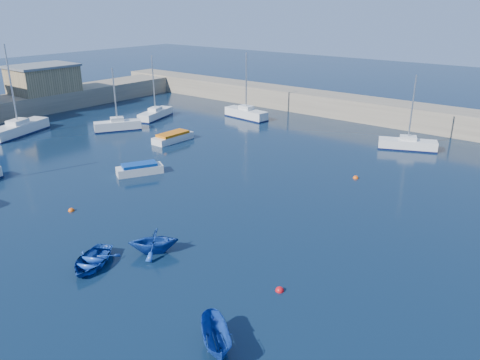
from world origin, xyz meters
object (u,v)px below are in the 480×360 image
Objects in this scene: sailboat_4 at (155,114)px; motorboat_2 at (173,137)px; sailboat_2 at (19,129)px; sailboat_3 at (118,125)px; sailboat_6 at (407,144)px; dinghy_center at (91,261)px; brick_shed_a at (43,80)px; motorboat_1 at (140,169)px; sailboat_5 at (246,113)px; dinghy_right at (217,339)px; dinghy_left at (154,241)px.

sailboat_4 is 11.27m from motorboat_2.
sailboat_4 is (6.13, 14.92, -0.11)m from sailboat_2.
motorboat_2 is at bearing 36.54° from sailboat_3.
dinghy_center is (-5.82, -33.38, -0.19)m from sailboat_6.
brick_shed_a is 17.33m from sailboat_3.
motorboat_1 is at bearing -59.28° from motorboat_2.
sailboat_4 is at bearing 79.20° from sailboat_6.
sailboat_5 is at bearing 20.94° from sailboat_4.
sailboat_2 is at bearing 97.42° from sailboat_6.
sailboat_3 is at bearing 176.98° from motorboat_1.
motorboat_1 is (20.80, -0.04, -0.23)m from sailboat_2.
dinghy_center is (15.27, -33.88, -0.29)m from sailboat_5.
dinghy_right is at bearing -4.24° from motorboat_1.
sailboat_2 is 1.32× the size of sailboat_6.
motorboat_1 is at bearing -62.95° from sailboat_4.
motorboat_1 is (30.41, -9.12, -3.65)m from brick_shed_a.
sailboat_4 is 20.95m from motorboat_1.
dinghy_center is at bearing -53.45° from motorboat_2.
dinghy_right is at bearing 17.48° from dinghy_left.
sailboat_5 reaches higher than dinghy_center.
brick_shed_a is 47.78m from sailboat_6.
dinghy_center is 10.07m from dinghy_right.
sailboat_2 reaches higher than brick_shed_a.
motorboat_1 is 14.14m from dinghy_left.
sailboat_5 is at bearing 92.34° from motorboat_2.
dinghy_left is (16.49, -17.37, 0.31)m from motorboat_2.
sailboat_5 reaches higher than sailboat_6.
dinghy_left is at bearing 148.67° from sailboat_6.
sailboat_4 is 30.97m from sailboat_6.
dinghy_left reaches higher than dinghy_right.
sailboat_2 is 26.89m from sailboat_5.
sailboat_5 is 42.88m from dinghy_right.
brick_shed_a is 31.96m from motorboat_1.
dinghy_right is (25.32, -34.61, -0.05)m from sailboat_5.
sailboat_4 is 11.65m from sailboat_5.
sailboat_2 is 1.39× the size of sailboat_3.
sailboat_5 reaches higher than motorboat_1.
sailboat_5 is 1.75× the size of motorboat_2.
motorboat_1 is 1.32× the size of dinghy_right.
sailboat_6 is 2.40× the size of dinghy_right.
sailboat_5 is 34.97m from dinghy_left.
sailboat_2 reaches higher than sailboat_6.
sailboat_2 reaches higher than dinghy_right.
sailboat_5 is 2.01× the size of motorboat_1.
dinghy_right is (33.25, -20.49, -0.02)m from sailboat_3.
brick_shed_a is 28.31m from sailboat_5.
motorboat_1 is at bearing 121.00° from sailboat_6.
sailboat_2 reaches higher than dinghy_left.
sailboat_4 is at bearing 134.41° from sailboat_5.
sailboat_2 is at bearing 151.50° from sailboat_5.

